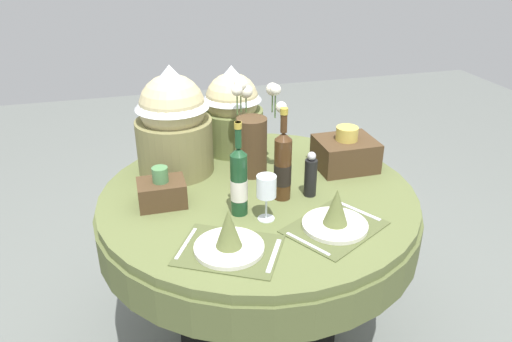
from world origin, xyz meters
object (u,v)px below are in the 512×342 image
object	(u,v)px
gift_tub_back_left	(173,117)
place_setting_right	(336,217)
flower_vase	(253,137)
wine_glass_left	(266,188)
dining_table	(258,219)
place_setting_left	(229,239)
pepper_mill	(311,176)
gift_tub_back_centre	(232,107)
woven_basket_side_left	(162,191)
wine_bottle_left	(239,181)
wine_bottle_centre	(283,166)
woven_basket_side_right	(345,152)

from	to	relation	value
gift_tub_back_left	place_setting_right	bearing A→B (deg)	-51.87
flower_vase	wine_glass_left	distance (m)	0.40
dining_table	place_setting_left	bearing A→B (deg)	-118.69
place_setting_right	pepper_mill	bearing A→B (deg)	89.91
pepper_mill	place_setting_left	bearing A→B (deg)	-143.77
gift_tub_back_left	gift_tub_back_centre	world-z (taller)	gift_tub_back_left
dining_table	wine_glass_left	xyz separation A→B (m)	(-0.03, -0.22, 0.27)
place_setting_left	woven_basket_side_left	world-z (taller)	same
wine_bottle_left	woven_basket_side_left	xyz separation A→B (m)	(-0.28, 0.15, -0.08)
woven_basket_side_left	pepper_mill	bearing A→B (deg)	-7.97
pepper_mill	woven_basket_side_left	size ratio (longest dim) A/B	1.04
wine_bottle_centre	flower_vase	bearing A→B (deg)	102.13
wine_bottle_left	pepper_mill	bearing A→B (deg)	11.57
flower_vase	woven_basket_side_left	world-z (taller)	flower_vase
place_setting_left	gift_tub_back_left	bearing A→B (deg)	97.88
gift_tub_back_left	wine_glass_left	bearing A→B (deg)	-61.85
place_setting_right	pepper_mill	size ratio (longest dim) A/B	2.20
dining_table	wine_glass_left	size ratio (longest dim) A/B	7.39
flower_vase	woven_basket_side_right	distance (m)	0.43
place_setting_right	pepper_mill	xyz separation A→B (m)	(0.00, 0.26, 0.04)
wine_bottle_left	gift_tub_back_left	size ratio (longest dim) A/B	0.77
place_setting_right	gift_tub_back_centre	xyz separation A→B (m)	(-0.20, 0.81, 0.17)
flower_vase	gift_tub_back_left	xyz separation A→B (m)	(-0.32, 0.11, 0.08)
wine_bottle_left	pepper_mill	size ratio (longest dim) A/B	1.93
woven_basket_side_right	wine_glass_left	bearing A→B (deg)	-144.52
flower_vase	wine_bottle_centre	world-z (taller)	flower_vase
dining_table	gift_tub_back_centre	world-z (taller)	gift_tub_back_centre
pepper_mill	woven_basket_side_right	size ratio (longest dim) A/B	0.75
place_setting_left	place_setting_right	distance (m)	0.41
wine_bottle_left	wine_glass_left	world-z (taller)	wine_bottle_left
place_setting_left	pepper_mill	size ratio (longest dim) A/B	2.20
place_setting_right	woven_basket_side_right	world-z (taller)	woven_basket_side_right
flower_vase	wine_bottle_centre	xyz separation A→B (m)	(0.06, -0.26, -0.02)
place_setting_right	wine_bottle_centre	size ratio (longest dim) A/B	1.11
wine_bottle_centre	wine_glass_left	world-z (taller)	wine_bottle_centre
place_setting_left	flower_vase	distance (m)	0.62
dining_table	woven_basket_side_right	distance (m)	0.50
pepper_mill	gift_tub_back_centre	distance (m)	0.60
flower_vase	pepper_mill	world-z (taller)	flower_vase
wine_glass_left	woven_basket_side_right	xyz separation A→B (m)	(0.47, 0.34, -0.06)
pepper_mill	dining_table	bearing A→B (deg)	157.25
pepper_mill	gift_tub_back_left	world-z (taller)	gift_tub_back_left
dining_table	wine_bottle_centre	distance (m)	0.30
gift_tub_back_centre	place_setting_left	bearing A→B (deg)	-103.73
flower_vase	gift_tub_back_centre	bearing A→B (deg)	95.26
pepper_mill	woven_basket_side_left	distance (m)	0.60
gift_tub_back_left	woven_basket_side_left	distance (m)	0.36
wine_glass_left	place_setting_right	bearing A→B (deg)	-29.12
place_setting_left	dining_table	bearing A→B (deg)	61.31
place_setting_left	gift_tub_back_left	world-z (taller)	gift_tub_back_left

